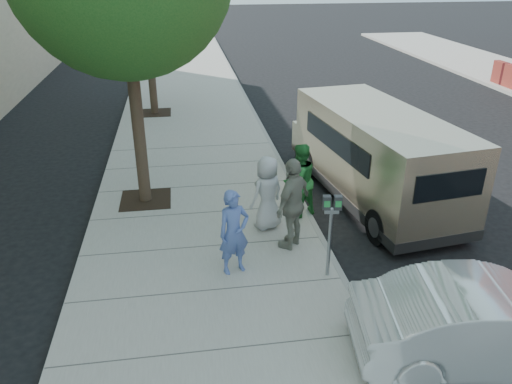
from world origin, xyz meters
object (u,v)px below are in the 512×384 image
Objects in this scene: van at (374,154)px; person_gray_shirt at (267,193)px; person_officer at (234,232)px; person_green_shirt at (299,180)px; parking_meter at (331,219)px; sedan at (492,324)px; person_striped_polo at (293,204)px.

van is 3.17m from person_gray_shirt.
person_officer is at bearing 30.16° from person_gray_shirt.
van is 2.25m from person_green_shirt.
person_green_shirt is (-2.06, -0.89, -0.18)m from van.
parking_meter is 0.99× the size of person_officer.
person_officer is (-3.45, 2.70, 0.31)m from sedan.
person_gray_shirt is (-0.80, -0.46, -0.04)m from person_green_shirt.
person_officer is 1.45m from person_striped_polo.
parking_meter is 3.91m from van.
parking_meter is at bearing -129.64° from van.
van is at bearing 175.10° from person_gray_shirt.
van is (2.07, 3.32, -0.14)m from parking_meter.
parking_meter is at bearing 45.34° from sedan.
van is 5.64m from sedan.
person_officer is 0.86× the size of person_striped_polo.
person_gray_shirt is (-0.79, 1.97, -0.36)m from parking_meter.
person_gray_shirt reaches higher than sedan.
person_green_shirt is 0.92m from person_gray_shirt.
person_officer is 2.63m from person_green_shirt.
person_officer is 1.01× the size of person_gray_shirt.
person_gray_shirt is 0.86× the size of person_striped_polo.
person_striped_polo reaches higher than person_gray_shirt.
person_green_shirt is at bearing -156.15° from person_striped_polo.
sedan is (-0.30, -5.61, -0.52)m from van.
person_gray_shirt is (0.89, 1.56, -0.01)m from person_officer.
person_officer is (-1.68, 0.41, -0.35)m from parking_meter.
person_green_shirt is at bearing 179.69° from person_gray_shirt.
sedan is 4.09m from person_striped_polo.
sedan is at bearing -56.57° from person_officer.
person_striped_polo reaches higher than person_green_shirt.
parking_meter is 2.15m from person_gray_shirt.
person_green_shirt is (0.01, 2.43, -0.32)m from parking_meter.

